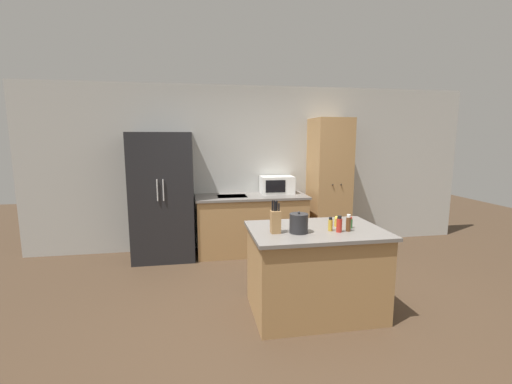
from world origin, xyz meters
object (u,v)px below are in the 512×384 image
at_px(spice_bottle_short_red, 330,225).
at_px(refrigerator, 163,197).
at_px(spice_bottle_pale_salt, 351,223).
at_px(microwave, 277,185).
at_px(knife_block, 276,221).
at_px(pantry_cabinet, 329,185).
at_px(spice_bottle_amber_oil, 337,222).
at_px(spice_bottle_green_herb, 348,223).
at_px(kettle, 299,223).
at_px(spice_bottle_tall_dark, 339,224).

bearing_deg(spice_bottle_short_red, refrigerator, 130.84).
bearing_deg(refrigerator, spice_bottle_pale_salt, -44.68).
bearing_deg(spice_bottle_pale_salt, microwave, 96.73).
bearing_deg(knife_block, pantry_cabinet, 56.59).
bearing_deg(knife_block, spice_bottle_amber_oil, 10.89).
bearing_deg(refrigerator, spice_bottle_amber_oil, -44.89).
bearing_deg(pantry_cabinet, refrigerator, -179.24).
xyz_separation_m(refrigerator, spice_bottle_green_herb, (1.94, -2.09, 0.03)).
distance_m(knife_block, spice_bottle_green_herb, 0.72).
relative_size(microwave, spice_bottle_green_herb, 3.09).
relative_size(microwave, spice_bottle_amber_oil, 4.99).
bearing_deg(pantry_cabinet, spice_bottle_green_herb, -106.91).
bearing_deg(kettle, refrigerator, 125.04).
relative_size(refrigerator, spice_bottle_green_herb, 11.10).
height_order(spice_bottle_short_red, kettle, kettle).
xyz_separation_m(refrigerator, pantry_cabinet, (2.58, 0.03, 0.11)).
xyz_separation_m(refrigerator, spice_bottle_short_red, (1.77, -2.05, 0.02)).
bearing_deg(spice_bottle_green_herb, spice_bottle_tall_dark, -171.73).
bearing_deg(spice_bottle_tall_dark, refrigerator, 131.11).
height_order(microwave, kettle, microwave).
xyz_separation_m(microwave, spice_bottle_amber_oil, (0.15, -2.05, -0.11)).
xyz_separation_m(spice_bottle_tall_dark, spice_bottle_pale_salt, (0.17, 0.12, -0.02)).
height_order(knife_block, spice_bottle_amber_oil, knife_block).
relative_size(refrigerator, spice_bottle_tall_dark, 11.51).
relative_size(refrigerator, pantry_cabinet, 0.89).
bearing_deg(pantry_cabinet, kettle, -118.56).
distance_m(refrigerator, spice_bottle_tall_dark, 2.79).
relative_size(knife_block, spice_bottle_short_red, 2.34).
distance_m(refrigerator, microwave, 1.77).
bearing_deg(microwave, spice_bottle_green_herb, -85.39).
relative_size(refrigerator, spice_bottle_amber_oil, 17.93).
bearing_deg(kettle, knife_block, 171.93).
height_order(refrigerator, microwave, refrigerator).
relative_size(spice_bottle_tall_dark, kettle, 0.77).
bearing_deg(spice_bottle_amber_oil, spice_bottle_tall_dark, -108.05).
relative_size(microwave, knife_block, 1.62).
relative_size(spice_bottle_amber_oil, spice_bottle_green_herb, 0.62).
xyz_separation_m(pantry_cabinet, spice_bottle_pale_salt, (-0.57, -2.02, -0.11)).
distance_m(spice_bottle_tall_dark, spice_bottle_short_red, 0.09).
bearing_deg(knife_block, spice_bottle_tall_dark, -7.12).
xyz_separation_m(refrigerator, microwave, (1.75, 0.16, 0.11)).
height_order(spice_bottle_tall_dark, spice_bottle_short_red, spice_bottle_tall_dark).
distance_m(spice_bottle_pale_salt, kettle, 0.57).
distance_m(spice_bottle_tall_dark, spice_bottle_pale_salt, 0.21).
distance_m(refrigerator, pantry_cabinet, 2.58).
relative_size(pantry_cabinet, spice_bottle_pale_salt, 18.14).
height_order(refrigerator, spice_bottle_green_herb, refrigerator).
bearing_deg(spice_bottle_short_red, microwave, 90.34).
bearing_deg(microwave, spice_bottle_amber_oil, -85.89).
height_order(microwave, knife_block, knife_block).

